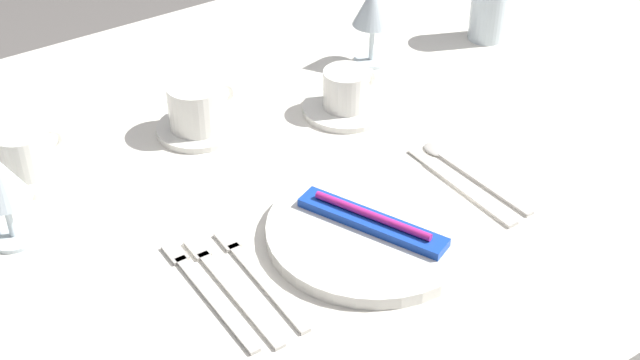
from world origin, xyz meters
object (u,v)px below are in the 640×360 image
(fork_outer, at_px, (257,274))
(coffee_cup_far, at_px, (197,106))
(wine_glass_right, at_px, (373,9))
(fork_inner, at_px, (228,285))
(dinner_knife, at_px, (462,187))
(coffee_cup_right, at_px, (25,151))
(spoon_soup, at_px, (463,169))
(fork_salad, at_px, (205,290))
(coffee_cup_left, at_px, (347,88))
(wine_glass_centre, at_px, (0,182))
(toothbrush_package, at_px, (372,221))
(drink_tumbler, at_px, (489,10))
(dinner_plate, at_px, (372,231))

(fork_outer, bearing_deg, coffee_cup_far, 73.51)
(coffee_cup_far, bearing_deg, wine_glass_right, 4.24)
(fork_inner, height_order, dinner_knife, same)
(fork_outer, xyz_separation_m, coffee_cup_right, (-0.16, 0.37, 0.04))
(spoon_soup, relative_size, coffee_cup_right, 2.19)
(coffee_cup_far, bearing_deg, fork_salad, -117.13)
(coffee_cup_left, xyz_separation_m, coffee_cup_right, (-0.48, 0.11, 0.00))
(fork_salad, relative_size, coffee_cup_far, 2.04)
(wine_glass_centre, xyz_separation_m, wine_glass_right, (0.68, 0.12, 0.01))
(dinner_knife, distance_m, wine_glass_centre, 0.62)
(toothbrush_package, distance_m, fork_inner, 0.21)
(fork_outer, relative_size, fork_inner, 0.95)
(fork_inner, xyz_separation_m, coffee_cup_far, (0.14, 0.33, 0.04))
(spoon_soup, distance_m, coffee_cup_right, 0.63)
(fork_inner, xyz_separation_m, drink_tumbler, (0.72, 0.32, 0.05))
(dinner_plate, xyz_separation_m, fork_salad, (-0.23, 0.03, -0.01))
(fork_salad, xyz_separation_m, wine_glass_centre, (-0.16, 0.23, 0.09))
(spoon_soup, bearing_deg, coffee_cup_right, 146.81)
(dinner_knife, bearing_deg, fork_inner, 178.38)
(dinner_knife, height_order, coffee_cup_right, coffee_cup_right)
(fork_inner, bearing_deg, dinner_knife, -1.62)
(fork_outer, xyz_separation_m, coffee_cup_far, (0.10, 0.34, 0.04))
(wine_glass_right, bearing_deg, coffee_cup_right, 179.42)
(fork_outer, height_order, coffee_cup_left, coffee_cup_left)
(dinner_plate, xyz_separation_m, dinner_knife, (0.17, 0.01, -0.01))
(wine_glass_centre, bearing_deg, dinner_knife, -24.11)
(dinner_plate, bearing_deg, coffee_cup_right, 129.79)
(fork_inner, relative_size, spoon_soup, 1.06)
(dinner_plate, relative_size, toothbrush_package, 1.35)
(fork_salad, xyz_separation_m, drink_tumbler, (0.75, 0.31, 0.05))
(coffee_cup_right, bearing_deg, fork_inner, -71.95)
(toothbrush_package, height_order, drink_tumbler, drink_tumbler)
(spoon_soup, relative_size, coffee_cup_far, 1.94)
(toothbrush_package, bearing_deg, drink_tumbler, 32.98)
(coffee_cup_far, distance_m, wine_glass_centre, 0.34)
(coffee_cup_left, distance_m, wine_glass_centre, 0.55)
(dinner_plate, relative_size, coffee_cup_left, 2.94)
(dinner_plate, distance_m, coffee_cup_right, 0.51)
(dinner_knife, height_order, spoon_soup, spoon_soup)
(dinner_plate, relative_size, fork_outer, 1.29)
(fork_salad, relative_size, dinner_knife, 1.03)
(toothbrush_package, xyz_separation_m, wine_glass_right, (0.29, 0.38, 0.07))
(wine_glass_right, relative_size, drink_tumbler, 1.09)
(fork_outer, relative_size, spoon_soup, 1.01)
(spoon_soup, relative_size, drink_tumbler, 1.65)
(wine_glass_centre, height_order, wine_glass_right, wine_glass_right)
(fork_inner, height_order, drink_tumbler, drink_tumbler)
(dinner_plate, xyz_separation_m, fork_inner, (-0.20, 0.02, -0.01))
(dinner_plate, bearing_deg, spoon_soup, 12.59)
(fork_outer, height_order, coffee_cup_far, coffee_cup_far)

